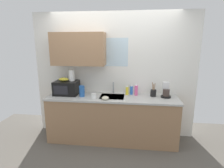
# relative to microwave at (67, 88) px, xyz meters

# --- Properties ---
(kitchen_wall_assembly) EXTENTS (3.27, 0.42, 2.50)m
(kitchen_wall_assembly) POSITION_rel_microwave_xyz_m (0.78, 0.26, 0.33)
(kitchen_wall_assembly) COLOR white
(kitchen_wall_assembly) RESTS_ON ground
(counter_unit) EXTENTS (2.50, 0.63, 0.90)m
(counter_unit) POSITION_rel_microwave_xyz_m (0.92, -0.05, -0.58)
(counter_unit) COLOR #9E7551
(counter_unit) RESTS_ON ground
(sink_faucet) EXTENTS (0.03, 0.03, 0.23)m
(sink_faucet) POSITION_rel_microwave_xyz_m (0.91, 0.19, -0.02)
(sink_faucet) COLOR #B2B5BA
(sink_faucet) RESTS_ON counter_unit
(microwave) EXTENTS (0.46, 0.35, 0.27)m
(microwave) POSITION_rel_microwave_xyz_m (0.00, 0.00, 0.00)
(microwave) COLOR black
(microwave) RESTS_ON counter_unit
(banana_bunch) EXTENTS (0.20, 0.11, 0.07)m
(banana_bunch) POSITION_rel_microwave_xyz_m (-0.05, 0.00, 0.17)
(banana_bunch) COLOR gold
(banana_bunch) RESTS_ON microwave
(paper_towel_roll) EXTENTS (0.11, 0.11, 0.22)m
(paper_towel_roll) POSITION_rel_microwave_xyz_m (0.10, 0.05, 0.24)
(paper_towel_roll) COLOR white
(paper_towel_roll) RESTS_ON microwave
(coffee_maker) EXTENTS (0.19, 0.21, 0.28)m
(coffee_maker) POSITION_rel_microwave_xyz_m (1.93, 0.06, -0.03)
(coffee_maker) COLOR black
(coffee_maker) RESTS_ON counter_unit
(dish_soap_bottle_yellow) EXTENTS (0.06, 0.06, 0.20)m
(dish_soap_bottle_yellow) POSITION_rel_microwave_xyz_m (1.19, 0.12, -0.04)
(dish_soap_bottle_yellow) COLOR yellow
(dish_soap_bottle_yellow) RESTS_ON counter_unit
(dish_soap_bottle_blue) EXTENTS (0.06, 0.06, 0.20)m
(dish_soap_bottle_blue) POSITION_rel_microwave_xyz_m (1.28, 0.15, -0.04)
(dish_soap_bottle_blue) COLOR blue
(dish_soap_bottle_blue) RESTS_ON counter_unit
(dish_soap_bottle_pink) EXTENTS (0.07, 0.07, 0.23)m
(dish_soap_bottle_pink) POSITION_rel_microwave_xyz_m (1.37, 0.11, -0.02)
(dish_soap_bottle_pink) COLOR #E55999
(dish_soap_bottle_pink) RESTS_ON counter_unit
(cereal_canister) EXTENTS (0.10, 0.10, 0.21)m
(cereal_canister) POSITION_rel_microwave_xyz_m (0.34, -0.10, -0.03)
(cereal_canister) COLOR #2659A5
(cereal_canister) RESTS_ON counter_unit
(mug_white) EXTENTS (0.08, 0.08, 0.09)m
(mug_white) POSITION_rel_microwave_xyz_m (0.59, -0.19, -0.09)
(mug_white) COLOR white
(mug_white) RESTS_ON counter_unit
(utensil_crock) EXTENTS (0.11, 0.11, 0.27)m
(utensil_crock) POSITION_rel_microwave_xyz_m (1.70, 0.07, -0.07)
(utensil_crock) COLOR black
(utensil_crock) RESTS_ON counter_unit
(small_bowl) EXTENTS (0.13, 0.13, 0.06)m
(small_bowl) POSITION_rel_microwave_xyz_m (0.81, -0.25, -0.10)
(small_bowl) COLOR beige
(small_bowl) RESTS_ON counter_unit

